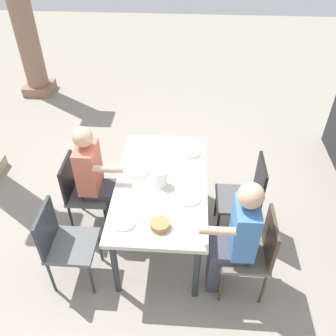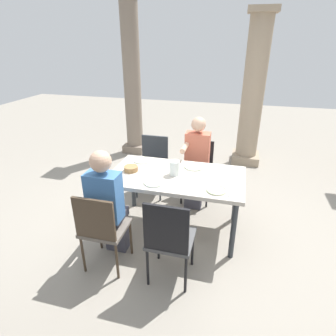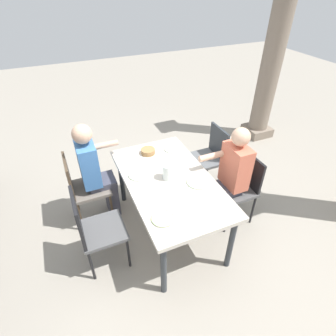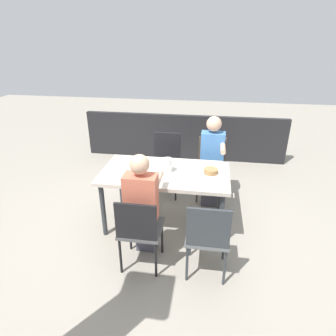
{
  "view_description": "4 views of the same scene",
  "coord_description": "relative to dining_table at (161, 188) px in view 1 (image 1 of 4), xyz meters",
  "views": [
    {
      "loc": [
        -2.61,
        -0.24,
        3.15
      ],
      "look_at": [
        0.14,
        -0.06,
        0.85
      ],
      "focal_mm": 38.4,
      "sensor_mm": 36.0,
      "label": 1
    },
    {
      "loc": [
        0.66,
        -2.95,
        2.26
      ],
      "look_at": [
        -0.1,
        -0.03,
        0.87
      ],
      "focal_mm": 30.07,
      "sensor_mm": 36.0,
      "label": 2
    },
    {
      "loc": [
        2.07,
        -0.91,
        2.61
      ],
      "look_at": [
        -0.11,
        0.03,
        0.84
      ],
      "focal_mm": 29.0,
      "sensor_mm": 36.0,
      "label": 3
    },
    {
      "loc": [
        -0.54,
        3.28,
        2.36
      ],
      "look_at": [
        -0.02,
        -0.07,
        0.79
      ],
      "focal_mm": 31.27,
      "sensor_mm": 36.0,
      "label": 4
    }
  ],
  "objects": [
    {
      "name": "plate_3",
      "position": [
        0.5,
        -0.28,
        0.09
      ],
      "size": [
        0.21,
        0.21,
        0.02
      ],
      "color": "silver",
      "rests_on": "dining_table"
    },
    {
      "name": "chair_west_south",
      "position": [
        -0.57,
        -0.87,
        -0.16
      ],
      "size": [
        0.44,
        0.44,
        0.92
      ],
      "color": "#6A6158",
      "rests_on": "ground"
    },
    {
      "name": "spoon_0",
      "position": [
        -0.38,
        0.29,
        0.08
      ],
      "size": [
        0.03,
        0.17,
        0.01
      ],
      "primitive_type": "cube",
      "rotation": [
        0.0,
        0.0,
        0.09
      ],
      "color": "silver",
      "rests_on": "dining_table"
    },
    {
      "name": "plate_0",
      "position": [
        -0.53,
        0.29,
        0.09
      ],
      "size": [
        0.23,
        0.23,
        0.02
      ],
      "color": "white",
      "rests_on": "dining_table"
    },
    {
      "name": "bread_basket",
      "position": [
        -0.57,
        -0.03,
        0.11
      ],
      "size": [
        0.17,
        0.17,
        0.06
      ],
      "primitive_type": "cylinder",
      "color": "#9E7547",
      "rests_on": "dining_table"
    },
    {
      "name": "fork_3",
      "position": [
        0.35,
        -0.28,
        0.08
      ],
      "size": [
        0.03,
        0.17,
        0.01
      ],
      "primitive_type": "cube",
      "rotation": [
        0.0,
        0.0,
        -0.09
      ],
      "color": "silver",
      "rests_on": "dining_table"
    },
    {
      "name": "fork_1",
      "position": [
        -0.35,
        -0.27,
        0.08
      ],
      "size": [
        0.04,
        0.17,
        0.01
      ],
      "primitive_type": "cube",
      "rotation": [
        0.0,
        0.0,
        0.12
      ],
      "color": "silver",
      "rests_on": "dining_table"
    },
    {
      "name": "plate_1",
      "position": [
        -0.2,
        -0.27,
        0.09
      ],
      "size": [
        0.23,
        0.23,
        0.02
      ],
      "color": "white",
      "rests_on": "dining_table"
    },
    {
      "name": "diner_woman_green",
      "position": [
        -0.58,
        -0.69,
        0.01
      ],
      "size": [
        0.35,
        0.5,
        1.31
      ],
      "color": "#3F3F4C",
      "rests_on": "ground"
    },
    {
      "name": "fork_2",
      "position": [
        0.02,
        0.27,
        0.08
      ],
      "size": [
        0.03,
        0.17,
        0.01
      ],
      "primitive_type": "cube",
      "rotation": [
        0.0,
        0.0,
        0.07
      ],
      "color": "silver",
      "rests_on": "dining_table"
    },
    {
      "name": "stone_column_far",
      "position": [
        3.2,
        2.49,
        0.63
      ],
      "size": [
        0.48,
        0.48,
        2.7
      ],
      "color": "#936B56",
      "rests_on": "ground"
    },
    {
      "name": "plate_2",
      "position": [
        0.17,
        0.27,
        0.09
      ],
      "size": [
        0.26,
        0.26,
        0.02
      ],
      "color": "white",
      "rests_on": "dining_table"
    },
    {
      "name": "diner_man_white",
      "position": [
        0.13,
        0.69,
        -0.0
      ],
      "size": [
        0.35,
        0.49,
        1.3
      ],
      "color": "#3F3F4C",
      "rests_on": "ground"
    },
    {
      "name": "water_pitcher",
      "position": [
        -0.03,
        0.0,
        0.15
      ],
      "size": [
        0.12,
        0.12,
        0.18
      ],
      "color": "white",
      "rests_on": "dining_table"
    },
    {
      "name": "fork_0",
      "position": [
        -0.68,
        0.29,
        0.08
      ],
      "size": [
        0.04,
        0.17,
        0.01
      ],
      "primitive_type": "cube",
      "rotation": [
        0.0,
        0.0,
        -0.11
      ],
      "color": "silver",
      "rests_on": "dining_table"
    },
    {
      "name": "ground_plane",
      "position": [
        0.0,
        0.0,
        -0.7
      ],
      "size": [
        16.0,
        16.0,
        0.0
      ],
      "primitive_type": "plane",
      "color": "gray"
    },
    {
      "name": "chair_west_north",
      "position": [
        -0.57,
        0.87,
        -0.18
      ],
      "size": [
        0.44,
        0.44,
        0.9
      ],
      "color": "#5B5E61",
      "rests_on": "ground"
    },
    {
      "name": "chair_mid_north",
      "position": [
        0.13,
        0.87,
        -0.18
      ],
      "size": [
        0.44,
        0.44,
        0.88
      ],
      "color": "#4F4F50",
      "rests_on": "ground"
    },
    {
      "name": "spoon_1",
      "position": [
        -0.05,
        -0.27,
        0.08
      ],
      "size": [
        0.03,
        0.17,
        0.01
      ],
      "primitive_type": "cube",
      "rotation": [
        0.0,
        0.0,
        0.08
      ],
      "color": "silver",
      "rests_on": "dining_table"
    },
    {
      "name": "dining_table",
      "position": [
        0.0,
        0.0,
        0.0
      ],
      "size": [
        1.6,
        0.9,
        0.77
      ],
      "color": "beige",
      "rests_on": "ground"
    },
    {
      "name": "spoon_2",
      "position": [
        0.32,
        0.27,
        0.08
      ],
      "size": [
        0.04,
        0.17,
        0.01
      ],
      "primitive_type": "cube",
      "rotation": [
        0.0,
        0.0,
        0.12
      ],
      "color": "silver",
      "rests_on": "dining_table"
    },
    {
      "name": "chair_mid_south",
      "position": [
        0.13,
        -0.87,
        -0.15
      ],
      "size": [
        0.44,
        0.44,
        0.96
      ],
      "color": "#4F4F50",
      "rests_on": "ground"
    },
    {
      "name": "spoon_3",
      "position": [
        0.65,
        -0.28,
        0.08
      ],
      "size": [
        0.04,
        0.17,
        0.01
      ],
      "primitive_type": "cube",
      "rotation": [
        0.0,
        0.0,
        -0.12
      ],
      "color": "silver",
      "rests_on": "dining_table"
    }
  ]
}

